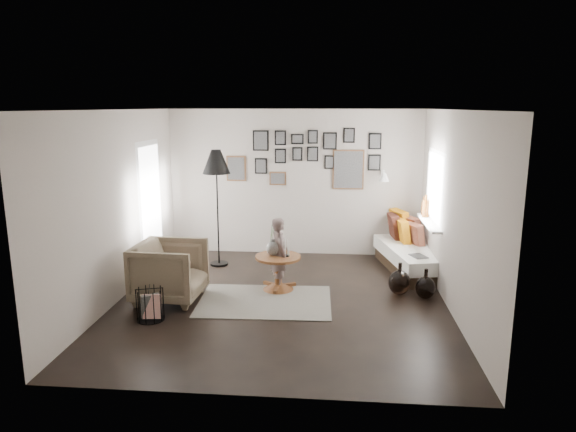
# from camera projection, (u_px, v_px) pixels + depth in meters

# --- Properties ---
(ground) EXTENTS (4.80, 4.80, 0.00)m
(ground) POSITION_uv_depth(u_px,v_px,m) (281.00, 301.00, 7.11)
(ground) COLOR black
(ground) RESTS_ON ground
(wall_back) EXTENTS (4.50, 0.00, 4.50)m
(wall_back) POSITION_uv_depth(u_px,v_px,m) (295.00, 183.00, 9.18)
(wall_back) COLOR #AEA398
(wall_back) RESTS_ON ground
(wall_front) EXTENTS (4.50, 0.00, 4.50)m
(wall_front) POSITION_uv_depth(u_px,v_px,m) (253.00, 263.00, 4.50)
(wall_front) COLOR #AEA398
(wall_front) RESTS_ON ground
(wall_left) EXTENTS (0.00, 4.80, 4.80)m
(wall_left) POSITION_uv_depth(u_px,v_px,m) (118.00, 206.00, 7.03)
(wall_left) COLOR #AEA398
(wall_left) RESTS_ON ground
(wall_right) EXTENTS (0.00, 4.80, 4.80)m
(wall_right) POSITION_uv_depth(u_px,v_px,m) (453.00, 212.00, 6.65)
(wall_right) COLOR #AEA398
(wall_right) RESTS_ON ground
(ceiling) EXTENTS (4.80, 4.80, 0.00)m
(ceiling) POSITION_uv_depth(u_px,v_px,m) (281.00, 110.00, 6.57)
(ceiling) COLOR white
(ceiling) RESTS_ON wall_back
(door_left) EXTENTS (0.00, 2.14, 2.14)m
(door_left) POSITION_uv_depth(u_px,v_px,m) (151.00, 207.00, 8.25)
(door_left) COLOR white
(door_left) RESTS_ON wall_left
(window_right) EXTENTS (0.15, 1.32, 1.30)m
(window_right) POSITION_uv_depth(u_px,v_px,m) (428.00, 218.00, 8.04)
(window_right) COLOR white
(window_right) RESTS_ON wall_right
(gallery_wall) EXTENTS (2.74, 0.03, 1.08)m
(gallery_wall) POSITION_uv_depth(u_px,v_px,m) (311.00, 158.00, 9.04)
(gallery_wall) COLOR brown
(gallery_wall) RESTS_ON wall_back
(wall_sconce) EXTENTS (0.18, 0.36, 0.16)m
(wall_sconce) POSITION_uv_depth(u_px,v_px,m) (384.00, 177.00, 8.75)
(wall_sconce) COLOR white
(wall_sconce) RESTS_ON wall_back
(rug) EXTENTS (1.85, 1.33, 0.01)m
(rug) POSITION_uv_depth(u_px,v_px,m) (265.00, 301.00, 7.09)
(rug) COLOR #BAB5A3
(rug) RESTS_ON ground
(pedestal_table) EXTENTS (0.66, 0.66, 0.52)m
(pedestal_table) POSITION_uv_depth(u_px,v_px,m) (278.00, 274.00, 7.49)
(pedestal_table) COLOR brown
(pedestal_table) RESTS_ON ground
(vase) EXTENTS (0.19, 0.19, 0.47)m
(vase) POSITION_uv_depth(u_px,v_px,m) (273.00, 246.00, 7.43)
(vase) COLOR black
(vase) RESTS_ON pedestal_table
(candles) EXTENTS (0.11, 0.11, 0.25)m
(candles) POSITION_uv_depth(u_px,v_px,m) (286.00, 248.00, 7.40)
(candles) COLOR black
(candles) RESTS_ON pedestal_table
(daybed) EXTENTS (1.14, 1.93, 0.88)m
(daybed) POSITION_uv_depth(u_px,v_px,m) (412.00, 253.00, 8.44)
(daybed) COLOR black
(daybed) RESTS_ON ground
(magazine_on_daybed) EXTENTS (0.29, 0.33, 0.01)m
(magazine_on_daybed) POSITION_uv_depth(u_px,v_px,m) (418.00, 256.00, 7.79)
(magazine_on_daybed) COLOR black
(magazine_on_daybed) RESTS_ON daybed
(armchair) EXTENTS (0.95, 0.92, 0.82)m
(armchair) POSITION_uv_depth(u_px,v_px,m) (170.00, 271.00, 7.09)
(armchair) COLOR brown
(armchair) RESTS_ON ground
(armchair_cushion) EXTENTS (0.40, 0.41, 0.17)m
(armchair_cushion) POSITION_uv_depth(u_px,v_px,m) (173.00, 265.00, 7.12)
(armchair_cushion) COLOR white
(armchair_cushion) RESTS_ON armchair
(floor_lamp) EXTENTS (0.46, 0.46, 1.95)m
(floor_lamp) POSITION_uv_depth(u_px,v_px,m) (216.00, 166.00, 8.39)
(floor_lamp) COLOR black
(floor_lamp) RESTS_ON ground
(magazine_basket) EXTENTS (0.41, 0.41, 0.41)m
(magazine_basket) POSITION_uv_depth(u_px,v_px,m) (150.00, 304.00, 6.45)
(magazine_basket) COLOR black
(magazine_basket) RESTS_ON ground
(demijohn_large) EXTENTS (0.31, 0.31, 0.47)m
(demijohn_large) POSITION_uv_depth(u_px,v_px,m) (399.00, 282.00, 7.32)
(demijohn_large) COLOR black
(demijohn_large) RESTS_ON ground
(demijohn_small) EXTENTS (0.28, 0.28, 0.43)m
(demijohn_small) POSITION_uv_depth(u_px,v_px,m) (425.00, 287.00, 7.17)
(demijohn_small) COLOR black
(demijohn_small) RESTS_ON ground
(child) EXTENTS (0.37, 0.45, 1.07)m
(child) POSITION_uv_depth(u_px,v_px,m) (280.00, 254.00, 7.49)
(child) COLOR #64514E
(child) RESTS_ON ground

